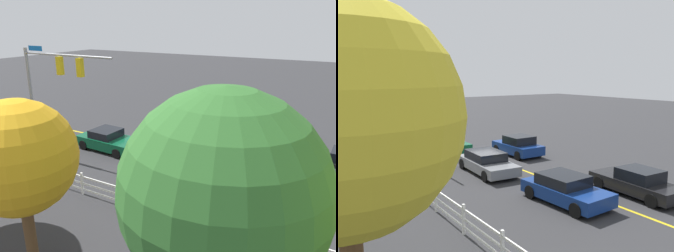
{
  "view_description": "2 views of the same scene",
  "coord_description": "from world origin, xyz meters",
  "views": [
    {
      "loc": [
        -11.14,
        17.43,
        8.13
      ],
      "look_at": [
        -1.97,
        1.24,
        2.18
      ],
      "focal_mm": 35.04,
      "sensor_mm": 36.0,
      "label": 1
    },
    {
      "loc": [
        -21.99,
        12.48,
        5.79
      ],
      "look_at": [
        -3.47,
        0.34,
        2.58
      ],
      "focal_mm": 38.36,
      "sensor_mm": 36.0,
      "label": 2
    }
  ],
  "objects": [
    {
      "name": "tree_2",
      "position": [
        -2.45,
        11.53,
        4.08
      ],
      "size": [
        3.7,
        3.7,
        5.95
      ],
      "color": "brown",
      "rests_on": "ground_plane"
    },
    {
      "name": "car_2",
      "position": [
        -4.1,
        2.11,
        0.64
      ],
      "size": [
        4.72,
        2.27,
        1.28
      ],
      "rotation": [
        0.0,
        0.0,
        3.08
      ],
      "color": "slate",
      "rests_on": "ground_plane"
    },
    {
      "name": "car_1",
      "position": [
        2.32,
        1.68,
        0.65
      ],
      "size": [
        4.28,
        2.17,
        1.37
      ],
      "rotation": [
        0.0,
        0.0,
        3.1
      ],
      "color": "#0C4C2D",
      "rests_on": "ground_plane"
    },
    {
      "name": "car_0",
      "position": [
        -10.4,
        1.68,
        0.64
      ],
      "size": [
        4.29,
        2.2,
        1.31
      ],
      "rotation": [
        0.0,
        0.0,
        3.2
      ],
      "color": "navy",
      "rests_on": "ground_plane"
    },
    {
      "name": "white_rail_fence",
      "position": [
        -3.0,
        6.98,
        0.6
      ],
      "size": [
        26.1,
        0.1,
        1.15
      ],
      "color": "white",
      "rests_on": "ground_plane"
    },
    {
      "name": "ground_plane",
      "position": [
        0.0,
        0.0,
        0.0
      ],
      "size": [
        120.0,
        120.0,
        0.0
      ],
      "primitive_type": "plane",
      "color": "#2D2D30"
    },
    {
      "name": "tree_1",
      "position": [
        -9.21,
        11.88,
        4.92
      ],
      "size": [
        4.2,
        4.2,
        7.04
      ],
      "color": "brown",
      "rests_on": "ground_plane"
    },
    {
      "name": "car_4",
      "position": [
        -1.31,
        -2.11,
        0.68
      ],
      "size": [
        3.93,
        2.09,
        1.43
      ],
      "rotation": [
        0.0,
        0.0,
        6.3
      ],
      "color": "navy",
      "rests_on": "ground_plane"
    },
    {
      "name": "lane_center_stripe",
      "position": [
        -4.0,
        0.0,
        0.0
      ],
      "size": [
        28.0,
        0.16,
        0.01
      ],
      "primitive_type": "cube",
      "color": "gold",
      "rests_on": "ground_plane"
    },
    {
      "name": "signal_assembly",
      "position": [
        4.06,
        4.44,
        4.76
      ],
      "size": [
        6.54,
        0.38,
        6.8
      ],
      "color": "gray",
      "rests_on": "ground_plane"
    }
  ]
}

